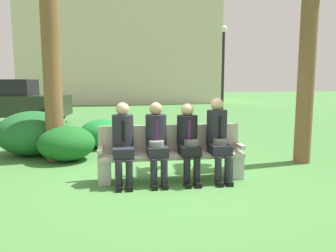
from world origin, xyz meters
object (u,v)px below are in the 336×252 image
object	(u,v)px
seated_man_leftmost	(123,139)
seated_man_centerright	(188,138)
seated_man_rightmost	(218,135)
street_lamp	(223,65)
park_bench	(171,153)
seated_man_centerleft	(157,138)
parked_car_near	(14,102)
building_backdrop	(121,20)
shrub_far_lawn	(33,133)
shrub_near_bench	(67,143)
shrub_mid_lawn	(102,133)

from	to	relation	value
seated_man_leftmost	seated_man_centerright	bearing A→B (deg)	-0.45
seated_man_rightmost	street_lamp	xyz separation A→B (m)	(2.19, 6.56, 1.45)
park_bench	seated_man_centerleft	bearing A→B (deg)	-152.12
seated_man_leftmost	parked_car_near	distance (m)	8.88
seated_man_centerleft	parked_car_near	size ratio (longest dim) A/B	0.32
seated_man_rightmost	parked_car_near	xyz separation A→B (m)	(-5.50, 7.96, 0.09)
park_bench	parked_car_near	size ratio (longest dim) A/B	0.60
building_backdrop	park_bench	bearing A→B (deg)	-88.73
shrub_far_lawn	building_backdrop	bearing A→B (deg)	83.07
seated_man_centerright	park_bench	bearing A→B (deg)	152.39
parked_car_near	shrub_far_lawn	bearing A→B (deg)	-70.33
shrub_far_lawn	parked_car_near	distance (m)	5.93
seated_man_centerleft	shrub_near_bench	bearing A→B (deg)	134.43
park_bench	shrub_mid_lawn	size ratio (longest dim) A/B	2.15
seated_man_centerleft	shrub_near_bench	size ratio (longest dim) A/B	1.12
parked_car_near	building_backdrop	size ratio (longest dim) A/B	0.28
shrub_near_bench	shrub_mid_lawn	size ratio (longest dim) A/B	1.04
seated_man_leftmost	parked_car_near	xyz separation A→B (m)	(-3.93, 7.96, 0.11)
seated_man_leftmost	seated_man_rightmost	bearing A→B (deg)	-0.02
seated_man_rightmost	shrub_mid_lawn	xyz separation A→B (m)	(-2.03, 2.95, -0.40)
seated_man_leftmost	shrub_far_lawn	xyz separation A→B (m)	(-1.94, 2.38, -0.24)
seated_man_leftmost	building_backdrop	size ratio (longest dim) A/B	0.09
seated_man_rightmost	seated_man_centerleft	bearing A→B (deg)	-179.68
seated_man_centerright	shrub_mid_lawn	world-z (taller)	seated_man_centerright
seated_man_centerright	seated_man_rightmost	world-z (taller)	seated_man_rightmost
seated_man_centerright	street_lamp	size ratio (longest dim) A/B	0.35
street_lamp	shrub_near_bench	bearing A→B (deg)	-135.16
seated_man_centerleft	street_lamp	world-z (taller)	street_lamp
park_bench	shrub_near_bench	xyz separation A→B (m)	(-1.92, 1.56, -0.08)
shrub_mid_lawn	shrub_far_lawn	bearing A→B (deg)	-158.76
shrub_mid_lawn	park_bench	bearing A→B (deg)	-65.86
seated_man_rightmost	parked_car_near	bearing A→B (deg)	124.63
seated_man_centerright	seated_man_rightmost	size ratio (longest dim) A/B	0.94
seated_man_centerright	parked_car_near	size ratio (longest dim) A/B	0.32
street_lamp	park_bench	bearing A→B (deg)	-114.76
street_lamp	building_backdrop	size ratio (longest dim) A/B	0.25
seated_man_centerright	parked_car_near	distance (m)	9.40
park_bench	parked_car_near	distance (m)	9.15
shrub_far_lawn	seated_man_rightmost	bearing A→B (deg)	-34.19
building_backdrop	seated_man_rightmost	bearing A→B (deg)	-86.65
seated_man_rightmost	building_backdrop	bearing A→B (deg)	93.35
seated_man_rightmost	parked_car_near	world-z (taller)	parked_car_near
seated_man_centerleft	seated_man_centerright	world-z (taller)	seated_man_centerleft
seated_man_rightmost	street_lamp	bearing A→B (deg)	71.49
seated_man_centerleft	shrub_mid_lawn	distance (m)	3.14
seated_man_rightmost	park_bench	bearing A→B (deg)	170.36
seated_man_centerleft	shrub_near_bench	xyz separation A→B (m)	(-1.67, 1.70, -0.36)
seated_man_rightmost	shrub_mid_lawn	world-z (taller)	seated_man_rightmost
seated_man_leftmost	shrub_mid_lawn	xyz separation A→B (m)	(-0.47, 2.95, -0.38)
park_bench	shrub_near_bench	size ratio (longest dim) A/B	2.07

